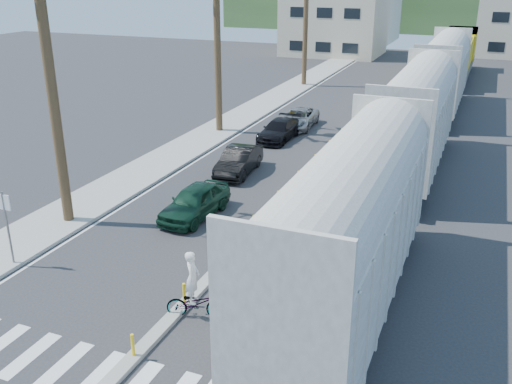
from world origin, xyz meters
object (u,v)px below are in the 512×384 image
(car_second, at_px, (239,161))
(car_lead, at_px, (195,202))
(street_sign, at_px, (6,218))
(cyclist, at_px, (196,297))

(car_second, bearing_deg, car_lead, -89.59)
(street_sign, height_order, cyclist, street_sign)
(street_sign, relative_size, car_lead, 0.69)
(car_lead, relative_size, cyclist, 1.87)
(car_second, bearing_deg, street_sign, -110.61)
(street_sign, bearing_deg, car_second, 74.04)
(car_lead, height_order, cyclist, cyclist)
(car_lead, height_order, car_second, car_lead)
(street_sign, bearing_deg, car_lead, 57.81)
(street_sign, bearing_deg, cyclist, -2.94)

